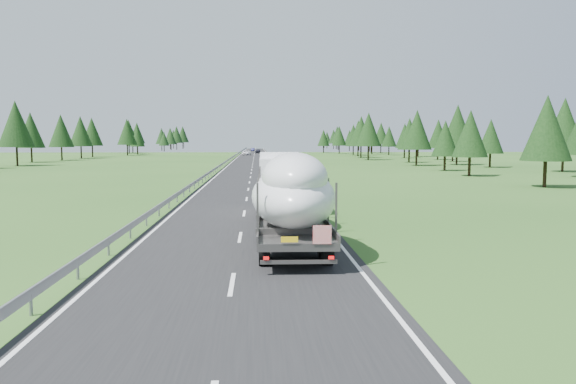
{
  "coord_description": "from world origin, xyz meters",
  "views": [
    {
      "loc": [
        0.84,
        -27.21,
        4.74
      ],
      "look_at": [
        2.39,
        0.65,
        2.17
      ],
      "focal_mm": 35.0,
      "sensor_mm": 36.0,
      "label": 1
    }
  ],
  "objects": [
    {
      "name": "highway_sign",
      "position": [
        7.2,
        80.0,
        1.81
      ],
      "size": [
        0.08,
        0.9,
        2.6
      ],
      "color": "slate",
      "rests_on": "ground"
    },
    {
      "name": "distant_car_dark",
      "position": [
        1.29,
        180.12,
        0.8
      ],
      "size": [
        2.18,
        4.8,
        1.6
      ],
      "primitive_type": "imported",
      "rotation": [
        0.0,
        0.0,
        -0.06
      ],
      "color": "black",
      "rests_on": "ground"
    },
    {
      "name": "distant_van",
      "position": [
        -2.57,
        155.99,
        0.79
      ],
      "size": [
        2.7,
        5.71,
        1.58
      ],
      "primitive_type": "imported",
      "rotation": [
        0.0,
        0.0,
        -0.01
      ],
      "color": "white",
      "rests_on": "ground"
    },
    {
      "name": "tree_line_right",
      "position": [
        39.99,
        126.68,
        6.77
      ],
      "size": [
        27.48,
        358.22,
        12.61
      ],
      "color": "black",
      "rests_on": "ground"
    },
    {
      "name": "distant_car_blue",
      "position": [
        -0.91,
        221.69,
        0.69
      ],
      "size": [
        1.73,
        4.27,
        1.38
      ],
      "primitive_type": "imported",
      "rotation": [
        0.0,
        0.0,
        -0.07
      ],
      "color": "#1A1C4B",
      "rests_on": "ground"
    },
    {
      "name": "boat_truck",
      "position": [
        2.39,
        1.21,
        2.31
      ],
      "size": [
        3.57,
        21.02,
        4.27
      ],
      "color": "white",
      "rests_on": "ground"
    },
    {
      "name": "road_surface",
      "position": [
        0.0,
        100.0,
        0.01
      ],
      "size": [
        10.0,
        400.0,
        0.02
      ],
      "primitive_type": "cube",
      "color": "black",
      "rests_on": "ground"
    },
    {
      "name": "guardrail",
      "position": [
        -5.3,
        99.94,
        0.6
      ],
      "size": [
        0.1,
        400.0,
        0.76
      ],
      "color": "slate",
      "rests_on": "ground"
    },
    {
      "name": "marker_posts",
      "position": [
        6.5,
        155.0,
        0.54
      ],
      "size": [
        0.13,
        350.08,
        1.0
      ],
      "color": "silver",
      "rests_on": "ground"
    },
    {
      "name": "ground",
      "position": [
        0.0,
        0.0,
        0.0
      ],
      "size": [
        400.0,
        400.0,
        0.0
      ],
      "primitive_type": "plane",
      "color": "#264B19",
      "rests_on": "ground"
    },
    {
      "name": "tree_line_left",
      "position": [
        -44.04,
        148.23,
        7.28
      ],
      "size": [
        14.83,
        358.47,
        12.65
      ],
      "color": "black",
      "rests_on": "ground"
    }
  ]
}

